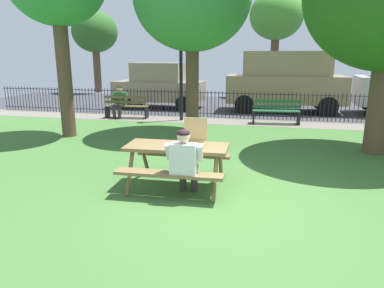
# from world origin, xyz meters

# --- Properties ---
(ground) EXTENTS (28.00, 11.99, 0.02)m
(ground) POSITION_xyz_m (0.00, 2.00, -0.01)
(ground) COLOR #3F6B31
(cobblestone_walkway) EXTENTS (28.00, 1.40, 0.01)m
(cobblestone_walkway) POSITION_xyz_m (0.00, 7.29, -0.00)
(cobblestone_walkway) COLOR slate
(street_asphalt) EXTENTS (28.00, 6.87, 0.01)m
(street_asphalt) POSITION_xyz_m (0.00, 11.43, -0.01)
(street_asphalt) COLOR #38383D
(picnic_table_foreground) EXTENTS (1.84, 1.53, 0.79)m
(picnic_table_foreground) POSITION_xyz_m (-1.02, 0.66, 0.60)
(picnic_table_foreground) COLOR brown
(picnic_table_foreground) RESTS_ON ground
(pizza_box_open) EXTENTS (0.42, 0.46, 0.47)m
(pizza_box_open) POSITION_xyz_m (-0.72, 0.71, 0.86)
(pizza_box_open) COLOR tan
(pizza_box_open) RESTS_ON picnic_table_foreground
(adult_at_table) EXTENTS (0.62, 0.60, 1.19)m
(adult_at_table) POSITION_xyz_m (-0.76, 0.16, 0.66)
(adult_at_table) COLOR #323232
(adult_at_table) RESTS_ON ground
(iron_fence_streetside) EXTENTS (21.32, 0.03, 1.01)m
(iron_fence_streetside) POSITION_xyz_m (0.00, 7.99, 0.52)
(iron_fence_streetside) COLOR black
(iron_fence_streetside) RESTS_ON ground
(park_bench_left) EXTENTS (1.63, 0.61, 0.85)m
(park_bench_left) POSITION_xyz_m (-4.69, 7.15, 0.42)
(park_bench_left) COLOR brown
(park_bench_left) RESTS_ON ground
(park_bench_center) EXTENTS (1.63, 0.61, 0.85)m
(park_bench_center) POSITION_xyz_m (0.79, 7.15, 0.42)
(park_bench_center) COLOR #215A37
(park_bench_center) RESTS_ON ground
(person_on_park_bench) EXTENTS (0.62, 0.60, 1.19)m
(person_on_park_bench) POSITION_xyz_m (-4.97, 7.17, 0.66)
(person_on_park_bench) COLOR #262626
(person_on_park_bench) RESTS_ON ground
(lamp_post_walkway) EXTENTS (0.28, 0.28, 4.10)m
(lamp_post_walkway) POSITION_xyz_m (-2.57, 7.17, 2.50)
(lamp_post_walkway) COLOR black
(lamp_post_walkway) RESTS_ON ground
(parked_car_far_left) EXTENTS (3.96, 1.94, 1.98)m
(parked_car_far_left) POSITION_xyz_m (-4.29, 10.01, 1.01)
(parked_car_far_left) COLOR gray
(parked_car_far_left) RESTS_ON ground
(parked_car_left) EXTENTS (4.74, 2.15, 2.46)m
(parked_car_left) POSITION_xyz_m (1.14, 10.01, 1.31)
(parked_car_left) COLOR #9F845F
(parked_car_left) RESTS_ON ground
(far_tree_left) EXTENTS (2.77, 2.77, 4.94)m
(far_tree_left) POSITION_xyz_m (-10.16, 15.68, 3.63)
(far_tree_left) COLOR brown
(far_tree_left) RESTS_ON ground
(far_tree_midleft) EXTENTS (2.91, 2.91, 5.71)m
(far_tree_midleft) POSITION_xyz_m (0.66, 15.68, 4.32)
(far_tree_midleft) COLOR brown
(far_tree_midleft) RESTS_ON ground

